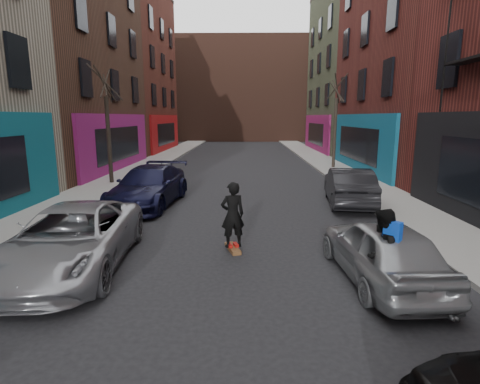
{
  "coord_description": "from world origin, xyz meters",
  "views": [
    {
      "loc": [
        0.5,
        -0.3,
        3.33
      ],
      "look_at": [
        0.37,
        8.31,
        1.6
      ],
      "focal_mm": 28.0,
      "sensor_mm": 36.0,
      "label": 1
    }
  ],
  "objects_px": {
    "tree_right_far": "(336,114)",
    "parked_right_far": "(381,250)",
    "parked_left_far": "(72,238)",
    "parked_left_end": "(149,186)",
    "pedestrian": "(381,254)",
    "tree_left_far": "(107,116)",
    "parked_right_end": "(349,186)",
    "skateboarder": "(233,215)",
    "skateboard": "(233,248)"
  },
  "relations": [
    {
      "from": "tree_left_far",
      "to": "pedestrian",
      "type": "xyz_separation_m",
      "value": [
        9.2,
        -11.75,
        -2.52
      ]
    },
    {
      "from": "parked_right_end",
      "to": "tree_right_far",
      "type": "bearing_deg",
      "value": -92.78
    },
    {
      "from": "parked_left_far",
      "to": "pedestrian",
      "type": "height_order",
      "value": "pedestrian"
    },
    {
      "from": "tree_right_far",
      "to": "skateboard",
      "type": "bearing_deg",
      "value": -111.53
    },
    {
      "from": "parked_left_end",
      "to": "skateboarder",
      "type": "distance_m",
      "value": 5.99
    },
    {
      "from": "skateboard",
      "to": "pedestrian",
      "type": "height_order",
      "value": "pedestrian"
    },
    {
      "from": "tree_left_far",
      "to": "parked_left_end",
      "type": "relative_size",
      "value": 1.28
    },
    {
      "from": "skateboarder",
      "to": "parked_left_end",
      "type": "bearing_deg",
      "value": -73.36
    },
    {
      "from": "parked_left_far",
      "to": "pedestrian",
      "type": "xyz_separation_m",
      "value": [
        6.35,
        -1.3,
        0.17
      ]
    },
    {
      "from": "parked_right_far",
      "to": "pedestrian",
      "type": "xyz_separation_m",
      "value": [
        -0.28,
        -0.75,
        0.2
      ]
    },
    {
      "from": "parked_left_far",
      "to": "parked_left_end",
      "type": "xyz_separation_m",
      "value": [
        0.15,
        6.13,
        0.05
      ]
    },
    {
      "from": "tree_left_far",
      "to": "pedestrian",
      "type": "height_order",
      "value": "tree_left_far"
    },
    {
      "from": "skateboard",
      "to": "skateboarder",
      "type": "relative_size",
      "value": 0.48
    },
    {
      "from": "parked_left_far",
      "to": "parked_right_end",
      "type": "distance_m",
      "value": 10.09
    },
    {
      "from": "parked_left_end",
      "to": "skateboard",
      "type": "height_order",
      "value": "parked_left_end"
    },
    {
      "from": "parked_left_far",
      "to": "parked_left_end",
      "type": "relative_size",
      "value": 0.98
    },
    {
      "from": "parked_right_end",
      "to": "skateboard",
      "type": "height_order",
      "value": "parked_right_end"
    },
    {
      "from": "tree_left_far",
      "to": "parked_right_far",
      "type": "bearing_deg",
      "value": -49.24
    },
    {
      "from": "parked_left_end",
      "to": "parked_right_end",
      "type": "height_order",
      "value": "parked_left_end"
    },
    {
      "from": "tree_left_far",
      "to": "parked_right_far",
      "type": "distance_m",
      "value": 14.77
    },
    {
      "from": "skateboarder",
      "to": "skateboard",
      "type": "bearing_deg",
      "value": 180.0
    },
    {
      "from": "tree_left_far",
      "to": "tree_right_far",
      "type": "xyz_separation_m",
      "value": [
        12.4,
        6.0,
        0.15
      ]
    },
    {
      "from": "parked_right_far",
      "to": "parked_left_far",
      "type": "bearing_deg",
      "value": -8.88
    },
    {
      "from": "parked_right_far",
      "to": "parked_right_end",
      "type": "relative_size",
      "value": 0.9
    },
    {
      "from": "skateboard",
      "to": "pedestrian",
      "type": "bearing_deg",
      "value": -58.97
    },
    {
      "from": "parked_right_end",
      "to": "skateboard",
      "type": "xyz_separation_m",
      "value": [
        -4.3,
        -5.18,
        -0.66
      ]
    },
    {
      "from": "pedestrian",
      "to": "parked_right_end",
      "type": "bearing_deg",
      "value": -144.22
    },
    {
      "from": "parked_left_end",
      "to": "parked_right_far",
      "type": "relative_size",
      "value": 1.31
    },
    {
      "from": "tree_right_far",
      "to": "parked_left_end",
      "type": "xyz_separation_m",
      "value": [
        -9.4,
        -10.32,
        -2.79
      ]
    },
    {
      "from": "tree_right_far",
      "to": "tree_left_far",
      "type": "bearing_deg",
      "value": -154.18
    },
    {
      "from": "tree_left_far",
      "to": "pedestrian",
      "type": "relative_size",
      "value": 3.8
    },
    {
      "from": "tree_left_far",
      "to": "skateboarder",
      "type": "relative_size",
      "value": 3.89
    },
    {
      "from": "tree_right_far",
      "to": "parked_right_end",
      "type": "relative_size",
      "value": 1.57
    },
    {
      "from": "tree_right_far",
      "to": "parked_right_far",
      "type": "xyz_separation_m",
      "value": [
        -2.92,
        -17.0,
        -2.87
      ]
    },
    {
      "from": "parked_left_end",
      "to": "pedestrian",
      "type": "distance_m",
      "value": 9.68
    },
    {
      "from": "parked_left_far",
      "to": "skateboarder",
      "type": "relative_size",
      "value": 2.99
    },
    {
      "from": "pedestrian",
      "to": "parked_right_far",
      "type": "bearing_deg",
      "value": -153.74
    },
    {
      "from": "parked_left_end",
      "to": "parked_right_far",
      "type": "height_order",
      "value": "parked_left_end"
    },
    {
      "from": "skateboard",
      "to": "tree_left_far",
      "type": "bearing_deg",
      "value": 106.83
    },
    {
      "from": "parked_right_far",
      "to": "skateboard",
      "type": "height_order",
      "value": "parked_right_far"
    },
    {
      "from": "parked_right_end",
      "to": "skateboarder",
      "type": "relative_size",
      "value": 2.59
    },
    {
      "from": "tree_right_far",
      "to": "parked_right_far",
      "type": "relative_size",
      "value": 1.75
    },
    {
      "from": "parked_left_end",
      "to": "pedestrian",
      "type": "relative_size",
      "value": 2.98
    },
    {
      "from": "tree_right_far",
      "to": "parked_right_end",
      "type": "distance_m",
      "value": 10.61
    },
    {
      "from": "skateboard",
      "to": "skateboarder",
      "type": "height_order",
      "value": "skateboarder"
    },
    {
      "from": "tree_right_far",
      "to": "parked_left_far",
      "type": "relative_size",
      "value": 1.36
    },
    {
      "from": "tree_left_far",
      "to": "tree_right_far",
      "type": "relative_size",
      "value": 0.96
    },
    {
      "from": "parked_right_end",
      "to": "parked_left_far",
      "type": "bearing_deg",
      "value": 46.09
    },
    {
      "from": "tree_left_far",
      "to": "parked_right_end",
      "type": "bearing_deg",
      "value": -20.94
    },
    {
      "from": "parked_left_far",
      "to": "tree_right_far",
      "type": "bearing_deg",
      "value": 55.44
    }
  ]
}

